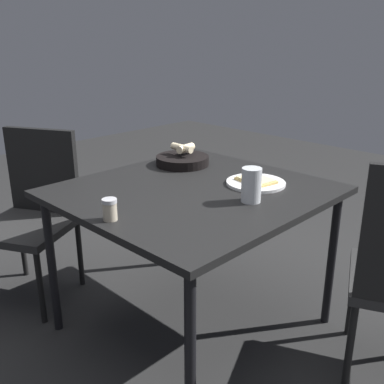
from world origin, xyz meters
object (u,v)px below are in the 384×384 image
Objects in this scene: beer_glass at (251,187)px; chair_near at (34,206)px; dining_table at (193,200)px; pizza_plate at (256,182)px; bread_basket at (183,159)px; pepper_shaker at (110,211)px.

chair_near is at bearing 109.47° from beer_glass.
chair_near is (-0.35, 0.85, -0.16)m from dining_table.
pizza_plate is 0.24m from beer_glass.
pizza_plate is at bearing -89.77° from bread_basket.
pepper_shaker is at bearing -176.45° from dining_table.
beer_glass is at bearing -80.46° from dining_table.
chair_near is at bearing 82.21° from pepper_shaker.
beer_glass is at bearing -25.93° from pepper_shaker.
pepper_shaker is 0.92m from chair_near.
bread_basket reaches higher than dining_table.
beer_glass is (-0.19, -0.60, 0.03)m from bread_basket.
pepper_shaker is 0.09× the size of chair_near.
beer_glass is at bearing -70.53° from chair_near.
pepper_shaker reaches higher than dining_table.
pizza_plate is at bearing -33.73° from dining_table.
pizza_plate is 1.20m from chair_near.
dining_table is 0.41m from bread_basket.
bread_basket is 0.84m from chair_near.
chair_near reaches higher than dining_table.
bread_basket is 0.31× the size of chair_near.
bread_basket is 0.63m from beer_glass.
dining_table is at bearing 99.54° from beer_glass.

